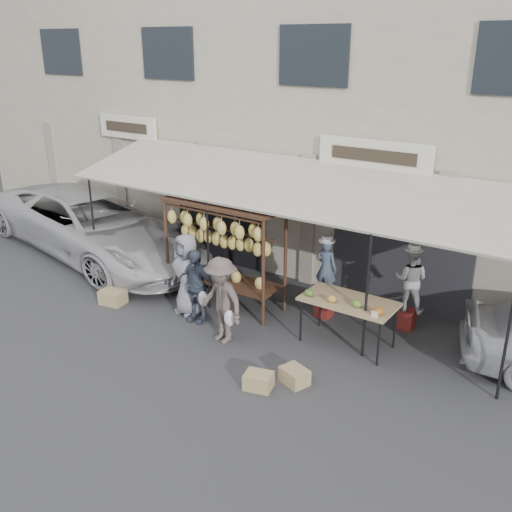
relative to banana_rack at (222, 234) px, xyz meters
The scene contains 16 objects.
ground_plane 2.31m from the banana_rack, 59.21° to the right, with size 90.00×90.00×0.00m, color #2D2D30.
shophouse 5.52m from the banana_rack, 80.25° to the left, with size 24.00×6.15×7.30m.
awning 1.56m from the banana_rack, 43.26° to the left, with size 10.00×2.35×2.92m.
banana_rack is the anchor object (origin of this frame).
produce_table 3.03m from the banana_rack, ahead, with size 1.70×0.90×1.04m.
vendor_left 2.23m from the banana_rack, 18.79° to the left, with size 0.45×0.30×1.23m, color #3E4C60.
vendor_right 3.85m from the banana_rack, 17.50° to the left, with size 0.62×0.48×1.28m, color #9F9F9F.
customer_left 1.09m from the banana_rack, 113.14° to the right, with size 0.84×0.54×1.71m, color slate.
customer_mid 1.23m from the banana_rack, 88.21° to the right, with size 0.88×0.37×1.50m, color #3E4759.
customer_right 1.77m from the banana_rack, 53.25° to the right, with size 1.07×0.62×1.66m, color #584D46.
stool_left 2.55m from the banana_rack, 18.79° to the left, with size 0.31×0.31×0.43m, color maroon.
stool_right 4.05m from the banana_rack, 17.50° to the left, with size 0.28×0.28×0.40m, color maroon.
crate_near_a 3.56m from the banana_rack, 42.31° to the right, with size 0.45×0.34×0.27m, color tan.
crate_near_b 3.61m from the banana_rack, 31.72° to the right, with size 0.45×0.34×0.27m, color tan.
crate_far 2.76m from the banana_rack, 145.63° to the right, with size 0.51×0.39×0.31m, color tan.
van 4.94m from the banana_rack, behind, with size 2.57×5.58×2.33m, color silver.
Camera 1 is at (6.00, -7.26, 5.27)m, focal length 40.00 mm.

